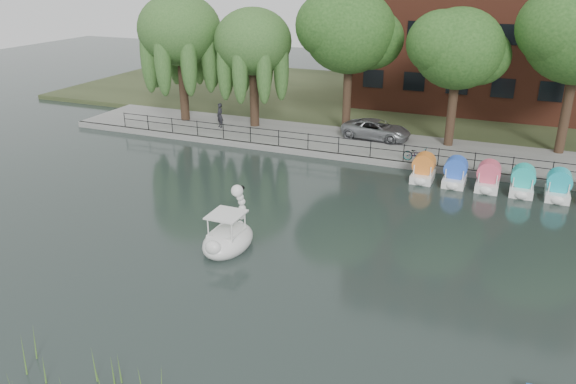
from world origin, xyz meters
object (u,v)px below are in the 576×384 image
Objects in this scene: bicycle at (417,153)px; pedestrian at (220,114)px; minivan at (376,128)px; swan_boat at (229,235)px.

pedestrian is (-14.33, 2.25, 0.49)m from bicycle.
swan_boat is (-2.01, -16.85, -0.57)m from minivan.
minivan is 2.61× the size of pedestrian.
minivan is at bearing 82.76° from swan_boat.
bicycle is 14.21m from swan_boat.
swan_boat reaches higher than minivan.
swan_boat is (8.91, -15.37, -0.84)m from pedestrian.
minivan is 11.02m from pedestrian.
pedestrian is at bearing 101.87° from minivan.
pedestrian is 17.79m from swan_boat.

